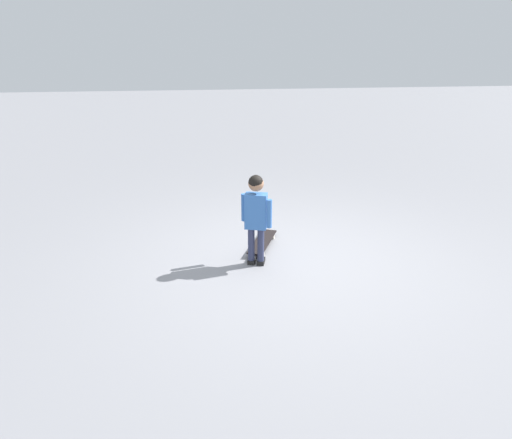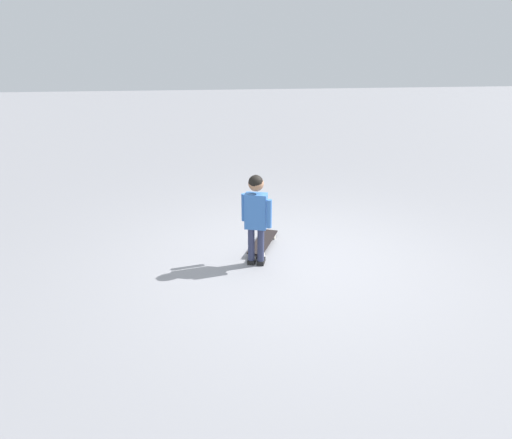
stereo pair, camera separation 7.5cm
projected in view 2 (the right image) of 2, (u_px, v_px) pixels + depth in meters
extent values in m
plane|color=gray|center=(297.00, 261.00, 5.14)|extent=(50.00, 50.00, 0.00)
cylinder|color=#2D3351|center=(251.00, 245.00, 5.00)|extent=(0.08, 0.08, 0.42)
cube|color=black|center=(252.00, 260.00, 5.11)|extent=(0.12, 0.17, 0.05)
cylinder|color=#2D3351|center=(261.00, 245.00, 4.98)|extent=(0.08, 0.08, 0.42)
cube|color=black|center=(261.00, 261.00, 5.09)|extent=(0.12, 0.17, 0.05)
cube|color=#386BB7|center=(256.00, 211.00, 4.85)|extent=(0.27, 0.21, 0.40)
cylinder|color=#386BB7|center=(244.00, 207.00, 4.96)|extent=(0.06, 0.06, 0.32)
cylinder|color=#386BB7|center=(269.00, 214.00, 4.77)|extent=(0.06, 0.06, 0.32)
sphere|color=#9E7051|center=(256.00, 184.00, 4.73)|extent=(0.17, 0.17, 0.17)
sphere|color=black|center=(256.00, 182.00, 4.72)|extent=(0.16, 0.16, 0.16)
cube|color=black|center=(263.00, 242.00, 5.51)|extent=(0.50, 0.78, 0.02)
cube|color=#B7B7BC|center=(268.00, 235.00, 5.76)|extent=(0.11, 0.07, 0.02)
cube|color=#B7B7BC|center=(257.00, 251.00, 5.28)|extent=(0.11, 0.07, 0.02)
cylinder|color=beige|center=(263.00, 236.00, 5.79)|extent=(0.05, 0.06, 0.06)
cylinder|color=beige|center=(274.00, 237.00, 5.75)|extent=(0.05, 0.06, 0.06)
cylinder|color=beige|center=(251.00, 252.00, 5.30)|extent=(0.05, 0.06, 0.06)
cylinder|color=beige|center=(263.00, 254.00, 5.26)|extent=(0.05, 0.06, 0.06)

